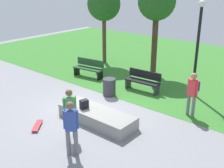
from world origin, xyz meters
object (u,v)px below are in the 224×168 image
Objects in this scene: skater_performing_trick at (70,110)px; tree_broad_elm at (104,5)px; park_bench_far_left at (143,81)px; pedestrian_with_backpack at (193,91)px; skater_watching at (71,125)px; lamp_post at (198,39)px; trash_bin at (109,87)px; skateboard_by_ledge at (37,125)px; park_bench_center_lawn at (89,68)px; backpack_on_ledge at (84,104)px; concrete_ledge at (97,116)px; tree_tall_oak at (157,3)px.

skater_performing_trick is 0.38× the size of tree_broad_elm.
tree_broad_elm is (-4.36, 2.36, 2.87)m from park_bench_far_left.
pedestrian_with_backpack is (2.74, -0.93, 0.52)m from park_bench_far_left.
lamp_post is (0.68, 6.46, 1.46)m from skater_watching.
skater_performing_trick is at bearing -69.21° from trash_bin.
trash_bin reaches higher than skateboard_by_ledge.
park_bench_center_lawn is 0.42× the size of lamp_post.
park_bench_far_left is (0.88, 5.07, 0.42)m from skateboard_by_ledge.
backpack_on_ledge is at bearing 114.97° from skater_performing_trick.
park_bench_center_lawn reaches higher than concrete_ledge.
tree_tall_oak is 6.11× the size of trash_bin.
tree_tall_oak is 3.44m from lamp_post.
park_bench_far_left reaches higher than skateboard_by_ledge.
park_bench_center_lawn is at bearing 115.24° from skateboard_by_ledge.
concrete_ledge is 1.74× the size of skater_watching.
concrete_ledge is 2.18m from skater_watching.
trash_bin is (-1.23, 2.12, 0.16)m from concrete_ledge.
tree_tall_oak is at bearing 105.82° from skater_watching.
tree_broad_elm reaches higher than skater_performing_trick.
skater_performing_trick is 4.80m from park_bench_far_left.
pedestrian_with_backpack reaches higher than backpack_on_ledge.
backpack_on_ledge is 0.20× the size of park_bench_far_left.
trash_bin is (3.55, -3.73, -2.97)m from tree_broad_elm.
park_bench_center_lawn is 0.36× the size of tree_tall_oak.
trash_bin is (-2.70, -2.45, -2.05)m from lamp_post.
tree_tall_oak is (-1.44, 5.98, 3.38)m from concrete_ledge.
skateboard_by_ledge is at bearing -64.91° from tree_broad_elm.
pedestrian_with_backpack is at bearing -67.22° from lamp_post.
skateboard_by_ledge is 0.45× the size of park_bench_center_lawn.
trash_bin is at bearing 110.79° from skater_performing_trick.
lamp_post is (1.42, 5.83, 1.48)m from skater_performing_trick.
tree_tall_oak is 1.17× the size of lamp_post.
concrete_ledge is at bearing 92.34° from skater_performing_trick.
pedestrian_with_backpack is at bearing 59.38° from skater_performing_trick.
tree_broad_elm reaches higher than backpack_on_ledge.
backpack_on_ledge is (-0.47, -0.14, 0.38)m from concrete_ledge.
backpack_on_ledge is at bearing -81.01° from tree_tall_oak.
backpack_on_ledge is at bearing 59.68° from skateboard_by_ledge.
trash_bin is at bearing 120.15° from concrete_ledge.
skater_performing_trick is 8.93m from tree_broad_elm.
concrete_ledge is 7.02m from tree_tall_oak.
concrete_ledge is at bearing -56.72° from backpack_on_ledge.
backpack_on_ledge is 0.43× the size of skateboard_by_ledge.
skater_watching is at bearing -8.47° from skateboard_by_ledge.
concrete_ledge is 1.46m from skater_performing_trick.
park_bench_far_left is at bearing 3.12° from park_bench_center_lawn.
skater_watching is 0.38× the size of tree_broad_elm.
lamp_post is at bearing 76.32° from skater_performing_trick.
park_bench_center_lawn is 1.02× the size of park_bench_far_left.
concrete_ledge is 0.73× the size of lamp_post.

